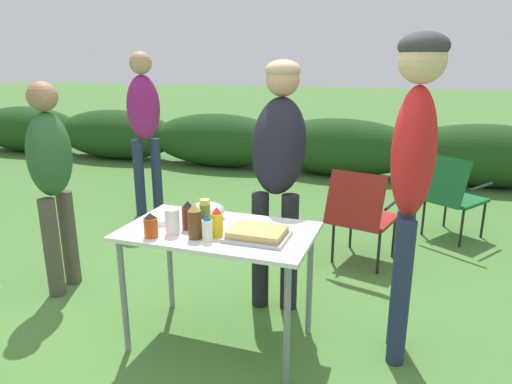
{
  "coord_description": "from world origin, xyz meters",
  "views": [
    {
      "loc": [
        1.01,
        -2.27,
        1.67
      ],
      "look_at": [
        0.12,
        0.32,
        0.89
      ],
      "focal_mm": 32.0,
      "sensor_mm": 36.0,
      "label": 1
    }
  ],
  "objects_px": {
    "mixing_bowl": "(206,211)",
    "paper_cup_stack": "(172,221)",
    "relish_jar": "(205,217)",
    "mayo_bottle": "(207,228)",
    "folding_table": "(219,242)",
    "standing_person_in_olive_jacket": "(144,118)",
    "standing_person_in_gray_fleece": "(279,156)",
    "food_tray": "(257,234)",
    "camp_chair_near_hedge": "(361,212)",
    "bbq_sauce_bottle": "(188,216)",
    "mustard_bottle": "(217,223)",
    "standing_person_in_navy_coat": "(52,171)",
    "camp_chair_green_behind_table": "(450,193)",
    "beer_bottle": "(195,222)",
    "hot_sauce_bottle": "(151,226)",
    "standing_person_in_red_jacket": "(413,158)",
    "plate_stack": "(162,218)"
  },
  "relations": [
    {
      "from": "paper_cup_stack",
      "to": "camp_chair_near_hedge",
      "type": "height_order",
      "value": "paper_cup_stack"
    },
    {
      "from": "standing_person_in_navy_coat",
      "to": "hot_sauce_bottle",
      "type": "bearing_deg",
      "value": -119.59
    },
    {
      "from": "mixing_bowl",
      "to": "camp_chair_near_hedge",
      "type": "bearing_deg",
      "value": 57.03
    },
    {
      "from": "paper_cup_stack",
      "to": "mayo_bottle",
      "type": "height_order",
      "value": "mayo_bottle"
    },
    {
      "from": "mayo_bottle",
      "to": "camp_chair_green_behind_table",
      "type": "bearing_deg",
      "value": 60.6
    },
    {
      "from": "mustard_bottle",
      "to": "camp_chair_near_hedge",
      "type": "bearing_deg",
      "value": 67.38
    },
    {
      "from": "standing_person_in_gray_fleece",
      "to": "standing_person_in_navy_coat",
      "type": "distance_m",
      "value": 1.62
    },
    {
      "from": "food_tray",
      "to": "camp_chair_green_behind_table",
      "type": "xyz_separation_m",
      "value": [
        1.15,
        2.36,
        -0.3
      ]
    },
    {
      "from": "food_tray",
      "to": "camp_chair_near_hedge",
      "type": "distance_m",
      "value": 1.57
    },
    {
      "from": "plate_stack",
      "to": "standing_person_in_olive_jacket",
      "type": "xyz_separation_m",
      "value": [
        -1.37,
        2.01,
        0.33
      ]
    },
    {
      "from": "mayo_bottle",
      "to": "standing_person_in_gray_fleece",
      "type": "relative_size",
      "value": 0.09
    },
    {
      "from": "beer_bottle",
      "to": "camp_chair_near_hedge",
      "type": "relative_size",
      "value": 0.24
    },
    {
      "from": "hot_sauce_bottle",
      "to": "standing_person_in_olive_jacket",
      "type": "height_order",
      "value": "standing_person_in_olive_jacket"
    },
    {
      "from": "plate_stack",
      "to": "hot_sauce_bottle",
      "type": "xyz_separation_m",
      "value": [
        0.08,
        -0.25,
        0.05
      ]
    },
    {
      "from": "bbq_sauce_bottle",
      "to": "standing_person_in_olive_jacket",
      "type": "distance_m",
      "value": 2.63
    },
    {
      "from": "plate_stack",
      "to": "camp_chair_near_hedge",
      "type": "xyz_separation_m",
      "value": [
        1.05,
        1.4,
        -0.29
      ]
    },
    {
      "from": "standing_person_in_red_jacket",
      "to": "camp_chair_green_behind_table",
      "type": "xyz_separation_m",
      "value": [
        0.38,
        2.07,
        -0.72
      ]
    },
    {
      "from": "food_tray",
      "to": "bbq_sauce_bottle",
      "type": "bearing_deg",
      "value": 178.23
    },
    {
      "from": "mixing_bowl",
      "to": "mayo_bottle",
      "type": "distance_m",
      "value": 0.38
    },
    {
      "from": "paper_cup_stack",
      "to": "relish_jar",
      "type": "distance_m",
      "value": 0.19
    },
    {
      "from": "paper_cup_stack",
      "to": "hot_sauce_bottle",
      "type": "bearing_deg",
      "value": -134.5
    },
    {
      "from": "bbq_sauce_bottle",
      "to": "camp_chair_near_hedge",
      "type": "distance_m",
      "value": 1.73
    },
    {
      "from": "folding_table",
      "to": "standing_person_in_olive_jacket",
      "type": "distance_m",
      "value": 2.72
    },
    {
      "from": "plate_stack",
      "to": "mayo_bottle",
      "type": "relative_size",
      "value": 1.37
    },
    {
      "from": "food_tray",
      "to": "standing_person_in_red_jacket",
      "type": "xyz_separation_m",
      "value": [
        0.77,
        0.28,
        0.42
      ]
    },
    {
      "from": "folding_table",
      "to": "standing_person_in_gray_fleece",
      "type": "height_order",
      "value": "standing_person_in_gray_fleece"
    },
    {
      "from": "food_tray",
      "to": "hot_sauce_bottle",
      "type": "bearing_deg",
      "value": -163.25
    },
    {
      "from": "standing_person_in_gray_fleece",
      "to": "camp_chair_green_behind_table",
      "type": "bearing_deg",
      "value": 46.23
    },
    {
      "from": "bbq_sauce_bottle",
      "to": "beer_bottle",
      "type": "xyz_separation_m",
      "value": [
        0.1,
        -0.12,
        0.02
      ]
    },
    {
      "from": "relish_jar",
      "to": "camp_chair_near_hedge",
      "type": "distance_m",
      "value": 1.7
    },
    {
      "from": "mustard_bottle",
      "to": "camp_chair_green_behind_table",
      "type": "bearing_deg",
      "value": 60.18
    },
    {
      "from": "relish_jar",
      "to": "standing_person_in_navy_coat",
      "type": "xyz_separation_m",
      "value": [
        -1.35,
        0.33,
        0.09
      ]
    },
    {
      "from": "mixing_bowl",
      "to": "paper_cup_stack",
      "type": "xyz_separation_m",
      "value": [
        -0.07,
        -0.3,
        0.02
      ]
    },
    {
      "from": "standing_person_in_gray_fleece",
      "to": "standing_person_in_olive_jacket",
      "type": "xyz_separation_m",
      "value": [
        -1.92,
        1.39,
        0.03
      ]
    },
    {
      "from": "folding_table",
      "to": "standing_person_in_olive_jacket",
      "type": "xyz_separation_m",
      "value": [
        -1.75,
        2.04,
        0.43
      ]
    },
    {
      "from": "relish_jar",
      "to": "mayo_bottle",
      "type": "height_order",
      "value": "relish_jar"
    },
    {
      "from": "food_tray",
      "to": "standing_person_in_navy_coat",
      "type": "xyz_separation_m",
      "value": [
        -1.66,
        0.31,
        0.16
      ]
    },
    {
      "from": "camp_chair_green_behind_table",
      "to": "standing_person_in_olive_jacket",
      "type": "bearing_deg",
      "value": -141.57
    },
    {
      "from": "paper_cup_stack",
      "to": "standing_person_in_navy_coat",
      "type": "height_order",
      "value": "standing_person_in_navy_coat"
    },
    {
      "from": "mixing_bowl",
      "to": "standing_person_in_red_jacket",
      "type": "distance_m",
      "value": 1.24
    },
    {
      "from": "mustard_bottle",
      "to": "standing_person_in_olive_jacket",
      "type": "height_order",
      "value": "standing_person_in_olive_jacket"
    },
    {
      "from": "mixing_bowl",
      "to": "camp_chair_green_behind_table",
      "type": "height_order",
      "value": "mixing_bowl"
    },
    {
      "from": "paper_cup_stack",
      "to": "standing_person_in_gray_fleece",
      "type": "distance_m",
      "value": 0.91
    },
    {
      "from": "mixing_bowl",
      "to": "paper_cup_stack",
      "type": "relative_size",
      "value": 1.62
    },
    {
      "from": "beer_bottle",
      "to": "camp_chair_near_hedge",
      "type": "xyz_separation_m",
      "value": [
        0.74,
        1.59,
        -0.37
      ]
    },
    {
      "from": "hot_sauce_bottle",
      "to": "standing_person_in_navy_coat",
      "type": "distance_m",
      "value": 1.2
    },
    {
      "from": "mustard_bottle",
      "to": "standing_person_in_navy_coat",
      "type": "distance_m",
      "value": 1.48
    },
    {
      "from": "relish_jar",
      "to": "standing_person_in_olive_jacket",
      "type": "relative_size",
      "value": 0.11
    },
    {
      "from": "standing_person_in_gray_fleece",
      "to": "mayo_bottle",
      "type": "bearing_deg",
      "value": -107.84
    },
    {
      "from": "relish_jar",
      "to": "bbq_sauce_bottle",
      "type": "bearing_deg",
      "value": 167.77
    }
  ]
}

